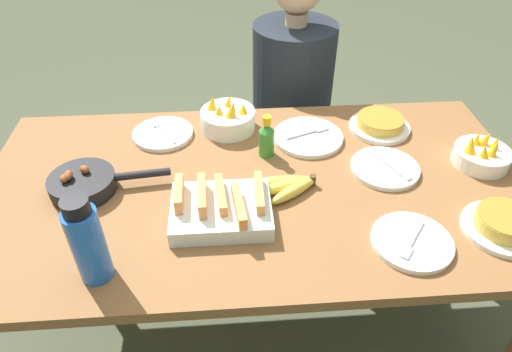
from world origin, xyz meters
name	(u,v)px	position (x,y,z in m)	size (l,w,h in m)	color
ground_plane	(256,318)	(0.00, 0.00, 0.00)	(14.00, 14.00, 0.00)	#474C38
dining_table	(256,205)	(0.00, 0.00, 0.63)	(1.70, 0.89, 0.72)	brown
banana_bunch	(288,186)	(0.09, -0.04, 0.74)	(0.20, 0.13, 0.04)	gold
melon_tray	(221,208)	(-0.11, -0.14, 0.75)	(0.28, 0.21, 0.10)	silver
skillet	(85,183)	(-0.51, 0.01, 0.75)	(0.36, 0.20, 0.08)	black
frittata_plate_center	(380,124)	(0.46, 0.27, 0.74)	(0.21, 0.21, 0.05)	white
frittata_plate_side	(504,224)	(0.66, -0.25, 0.74)	(0.22, 0.22, 0.06)	white
empty_plate_near_front	(412,242)	(0.39, -0.28, 0.73)	(0.21, 0.21, 0.02)	white
empty_plate_far_left	(308,137)	(0.20, 0.23, 0.73)	(0.24, 0.24, 0.02)	white
empty_plate_far_right	(385,168)	(0.42, 0.04, 0.73)	(0.22, 0.22, 0.02)	white
empty_plate_mid_edge	(163,134)	(-0.31, 0.29, 0.73)	(0.21, 0.21, 0.02)	white
fruit_bowl_mango	(228,119)	(-0.08, 0.32, 0.76)	(0.19, 0.19, 0.13)	white
fruit_bowl_citrus	(482,154)	(0.73, 0.05, 0.75)	(0.18, 0.18, 0.11)	white
water_bottle	(87,242)	(-0.42, -0.32, 0.83)	(0.08, 0.08, 0.25)	blue
hot_sauce_bottle	(267,138)	(0.05, 0.15, 0.78)	(0.05, 0.05, 0.15)	#337F2D
person_figure	(290,123)	(0.21, 0.70, 0.49)	(0.38, 0.38, 1.19)	black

